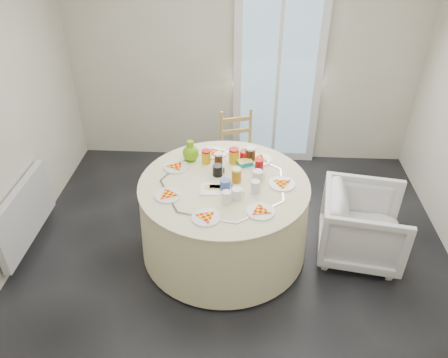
# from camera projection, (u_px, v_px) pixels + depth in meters

# --- Properties ---
(floor) EXTENTS (4.00, 4.00, 0.00)m
(floor) POSITION_uv_depth(u_px,v_px,m) (235.00, 268.00, 3.95)
(floor) COLOR black
(floor) RESTS_ON ground
(wall_back) EXTENTS (4.00, 0.02, 2.60)m
(wall_back) POSITION_uv_depth(u_px,v_px,m) (243.00, 55.00, 4.87)
(wall_back) COLOR #BCB5A3
(wall_back) RESTS_ON floor
(glass_door) EXTENTS (1.00, 0.08, 2.10)m
(glass_door) POSITION_uv_depth(u_px,v_px,m) (278.00, 79.00, 4.95)
(glass_door) COLOR silver
(glass_door) RESTS_ON floor
(radiator) EXTENTS (0.07, 1.00, 0.55)m
(radiator) POSITION_uv_depth(u_px,v_px,m) (25.00, 214.00, 4.00)
(radiator) COLOR silver
(radiator) RESTS_ON floor
(table) EXTENTS (1.52, 1.52, 0.77)m
(table) POSITION_uv_depth(u_px,v_px,m) (224.00, 218.00, 3.96)
(table) COLOR beige
(table) RESTS_ON floor
(wooden_chair) EXTENTS (0.47, 0.46, 0.86)m
(wooden_chair) POSITION_uv_depth(u_px,v_px,m) (239.00, 147.00, 4.82)
(wooden_chair) COLOR #A87E4A
(wooden_chair) RESTS_ON floor
(armchair) EXTENTS (0.78, 0.81, 0.74)m
(armchair) POSITION_uv_depth(u_px,v_px,m) (364.00, 221.00, 3.90)
(armchair) COLOR silver
(armchair) RESTS_ON floor
(place_settings) EXTENTS (1.58, 1.58, 0.02)m
(place_settings) POSITION_uv_depth(u_px,v_px,m) (224.00, 182.00, 3.74)
(place_settings) COLOR silver
(place_settings) RESTS_ON table
(jar_cluster) EXTENTS (0.56, 0.30, 0.16)m
(jar_cluster) POSITION_uv_depth(u_px,v_px,m) (231.00, 161.00, 3.92)
(jar_cluster) COLOR #B16428
(jar_cluster) RESTS_ON table
(butter_tub) EXTENTS (0.16, 0.14, 0.05)m
(butter_tub) POSITION_uv_depth(u_px,v_px,m) (245.00, 163.00, 3.96)
(butter_tub) COLOR #038FAC
(butter_tub) RESTS_ON table
(green_pitcher) EXTENTS (0.17, 0.17, 0.20)m
(green_pitcher) POSITION_uv_depth(u_px,v_px,m) (191.00, 150.00, 3.99)
(green_pitcher) COLOR #62A70A
(green_pitcher) RESTS_ON table
(cheese_platter) EXTENTS (0.28, 0.19, 0.04)m
(cheese_platter) POSITION_uv_depth(u_px,v_px,m) (217.00, 188.00, 3.65)
(cheese_platter) COLOR silver
(cheese_platter) RESTS_ON table
(mugs_glasses) EXTENTS (0.78, 0.78, 0.12)m
(mugs_glasses) POSITION_uv_depth(u_px,v_px,m) (238.00, 179.00, 3.71)
(mugs_glasses) COLOR gray
(mugs_glasses) RESTS_ON table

